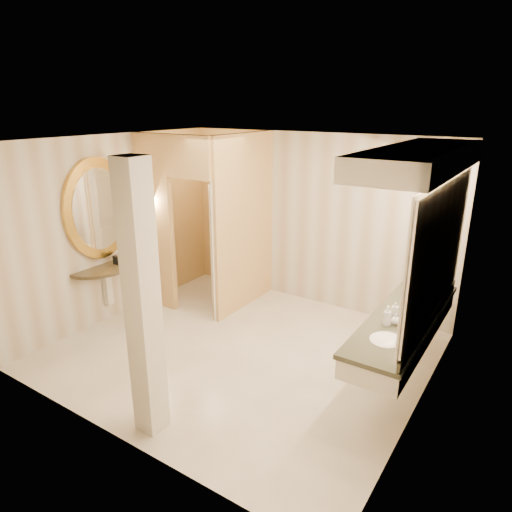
# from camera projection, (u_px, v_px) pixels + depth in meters

# --- Properties ---
(floor) EXTENTS (4.50, 4.50, 0.00)m
(floor) POSITION_uv_depth(u_px,v_px,m) (241.00, 351.00, 6.02)
(floor) COLOR white
(floor) RESTS_ON ground
(ceiling) EXTENTS (4.50, 4.50, 0.00)m
(ceiling) POSITION_uv_depth(u_px,v_px,m) (238.00, 141.00, 5.16)
(ceiling) COLOR white
(ceiling) RESTS_ON wall_back
(wall_back) EXTENTS (4.50, 0.02, 2.70)m
(wall_back) POSITION_uv_depth(u_px,v_px,m) (313.00, 221.00, 7.17)
(wall_back) COLOR beige
(wall_back) RESTS_ON floor
(wall_front) EXTENTS (4.50, 0.02, 2.70)m
(wall_front) POSITION_uv_depth(u_px,v_px,m) (108.00, 314.00, 4.01)
(wall_front) COLOR beige
(wall_front) RESTS_ON floor
(wall_left) EXTENTS (0.02, 4.00, 2.70)m
(wall_left) POSITION_uv_depth(u_px,v_px,m) (116.00, 228.00, 6.76)
(wall_left) COLOR beige
(wall_left) RESTS_ON floor
(wall_right) EXTENTS (0.02, 4.00, 2.70)m
(wall_right) POSITION_uv_depth(u_px,v_px,m) (429.00, 294.00, 4.42)
(wall_right) COLOR beige
(wall_right) RESTS_ON floor
(toilet_closet) EXTENTS (1.50, 1.55, 2.70)m
(toilet_closet) POSITION_uv_depth(u_px,v_px,m) (215.00, 222.00, 6.93)
(toilet_closet) COLOR #F5CD80
(toilet_closet) RESTS_ON floor
(wall_sconce) EXTENTS (0.14, 0.14, 0.42)m
(wall_sconce) POSITION_uv_depth(u_px,v_px,m) (151.00, 200.00, 6.81)
(wall_sconce) COLOR gold
(wall_sconce) RESTS_ON toilet_closet
(vanity) EXTENTS (0.75, 2.55, 2.09)m
(vanity) POSITION_uv_depth(u_px,v_px,m) (415.00, 251.00, 4.79)
(vanity) COLOR silver
(vanity) RESTS_ON floor
(console_shelf) EXTENTS (1.11, 1.11, 2.00)m
(console_shelf) POSITION_uv_depth(u_px,v_px,m) (101.00, 233.00, 6.50)
(console_shelf) COLOR black
(console_shelf) RESTS_ON floor
(pillar) EXTENTS (0.25, 0.25, 2.70)m
(pillar) POSITION_uv_depth(u_px,v_px,m) (143.00, 304.00, 4.19)
(pillar) COLOR silver
(pillar) RESTS_ON floor
(tissue_box) EXTENTS (0.13, 0.13, 0.13)m
(tissue_box) POSITION_uv_depth(u_px,v_px,m) (119.00, 259.00, 6.65)
(tissue_box) COLOR black
(tissue_box) RESTS_ON console_shelf
(toilet) EXTENTS (0.50, 0.82, 0.80)m
(toilet) POSITION_uv_depth(u_px,v_px,m) (237.00, 273.00, 7.63)
(toilet) COLOR white
(toilet) RESTS_ON floor
(soap_bottle_a) EXTENTS (0.07, 0.07, 0.15)m
(soap_bottle_a) POSITION_uv_depth(u_px,v_px,m) (395.00, 309.00, 5.04)
(soap_bottle_a) COLOR beige
(soap_bottle_a) RESTS_ON vanity
(soap_bottle_b) EXTENTS (0.12, 0.12, 0.13)m
(soap_bottle_b) POSITION_uv_depth(u_px,v_px,m) (396.00, 319.00, 4.82)
(soap_bottle_b) COLOR silver
(soap_bottle_b) RESTS_ON vanity
(soap_bottle_c) EXTENTS (0.10, 0.10, 0.22)m
(soap_bottle_c) POSITION_uv_depth(u_px,v_px,m) (387.00, 316.00, 4.78)
(soap_bottle_c) COLOR #C6B28C
(soap_bottle_c) RESTS_ON vanity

